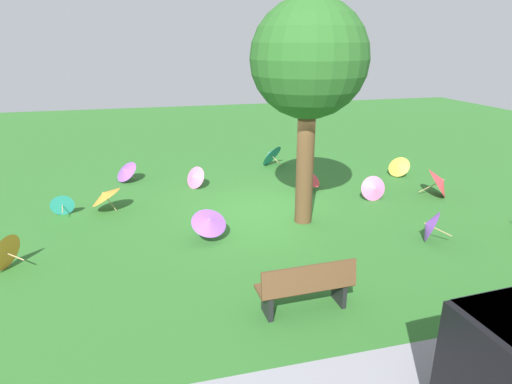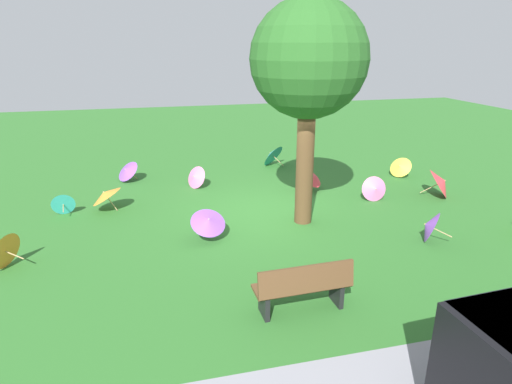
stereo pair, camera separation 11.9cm
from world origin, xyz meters
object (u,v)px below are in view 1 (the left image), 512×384
at_px(shade_tree, 309,62).
at_px(parasol_purple_3, 429,225).
at_px(parasol_purple_1, 125,171).
at_px(parasol_orange_0, 2,251).
at_px(parasol_teal_0, 62,204).
at_px(parasol_pink_1, 194,177).
at_px(park_bench, 306,286).
at_px(parasol_teal_1, 270,154).
at_px(parasol_red_3, 310,176).
at_px(parasol_red_0, 440,182).
at_px(parasol_yellow_0, 398,166).
at_px(parasol_purple_0, 209,221).
at_px(parasol_pink_0, 374,189).
at_px(parasol_orange_1, 105,195).

distance_m(shade_tree, parasol_purple_3, 4.46).
xyz_separation_m(parasol_purple_1, parasol_orange_0, (2.14, 5.17, 0.02)).
xyz_separation_m(parasol_teal_0, parasol_pink_1, (-3.50, -1.35, 0.04)).
distance_m(park_bench, parasol_teal_1, 8.81).
xyz_separation_m(parasol_teal_0, parasol_red_3, (-6.77, -0.19, 0.17)).
xyz_separation_m(parasol_teal_0, parasol_red_0, (-10.20, 1.13, 0.14)).
relative_size(parasol_yellow_0, parasol_teal_0, 1.43).
height_order(parasol_orange_0, parasol_red_3, parasol_orange_0).
xyz_separation_m(parasol_purple_0, parasol_teal_0, (3.40, -2.37, -0.15)).
bearing_deg(park_bench, parasol_pink_1, -81.45).
bearing_deg(parasol_teal_1, parasol_red_0, 131.55).
bearing_deg(parasol_yellow_0, parasol_pink_0, 44.35).
height_order(shade_tree, parasol_pink_0, shade_tree).
height_order(shade_tree, parasol_teal_0, shade_tree).
bearing_deg(parasol_red_3, shade_tree, 64.79).
bearing_deg(parasol_pink_1, parasol_orange_1, 28.71).
height_order(parasol_red_0, parasol_pink_1, parasol_red_0).
bearing_deg(parasol_orange_1, parasol_teal_1, -149.61).
xyz_separation_m(park_bench, parasol_purple_1, (3.05, -7.93, -0.10)).
relative_size(parasol_teal_0, parasol_orange_1, 0.62).
xyz_separation_m(park_bench, parasol_red_3, (-2.25, -5.64, -0.00)).
height_order(parasol_purple_0, parasol_red_3, parasol_red_3).
bearing_deg(parasol_pink_0, parasol_pink_1, -26.51).
xyz_separation_m(parasol_orange_0, parasol_teal_1, (-7.07, -5.84, 0.03)).
bearing_deg(parasol_purple_0, shade_tree, -168.66).
height_order(parasol_purple_0, parasol_orange_1, parasol_orange_1).
bearing_deg(parasol_purple_3, parasol_orange_0, -5.92).
distance_m(park_bench, parasol_red_3, 6.08).
distance_m(parasol_purple_0, parasol_red_3, 4.24).
xyz_separation_m(parasol_purple_1, parasol_orange_1, (0.44, 2.48, 0.09)).
relative_size(parasol_teal_0, parasol_pink_0, 0.84).
height_order(parasol_purple_1, parasol_pink_1, parasol_pink_1).
xyz_separation_m(parasol_teal_0, parasol_purple_3, (-8.10, 3.60, 0.07)).
bearing_deg(parasol_pink_0, parasol_red_0, 176.32).
relative_size(parasol_purple_1, parasol_red_3, 0.94).
xyz_separation_m(parasol_purple_1, parasol_teal_0, (1.47, 2.48, -0.07)).
xyz_separation_m(parasol_purple_3, parasol_teal_1, (1.69, -6.75, 0.04)).
relative_size(parasol_red_0, parasol_pink_1, 1.40).
xyz_separation_m(parasol_pink_0, parasol_red_3, (1.43, -1.19, 0.11)).
bearing_deg(parasol_teal_1, parasol_orange_1, 30.39).
distance_m(shade_tree, parasol_purple_0, 4.13).
relative_size(shade_tree, parasol_teal_1, 4.76).
relative_size(parasol_orange_1, parasol_teal_1, 0.91).
distance_m(park_bench, parasol_red_0, 7.14).
bearing_deg(parasol_red_3, parasol_yellow_0, -168.47).
height_order(park_bench, parasol_red_0, park_bench).
height_order(parasol_purple_0, parasol_purple_3, parasol_purple_3).
xyz_separation_m(parasol_red_0, parasol_red_3, (3.43, -1.32, 0.03)).
distance_m(shade_tree, parasol_orange_1, 6.10).
relative_size(park_bench, parasol_orange_0, 1.95).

